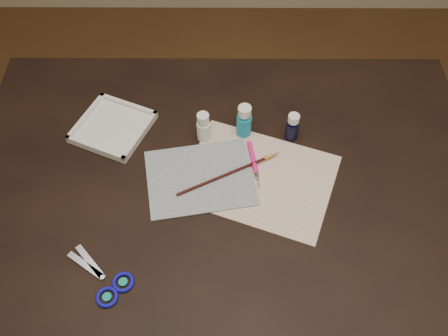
{
  "coord_description": "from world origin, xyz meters",
  "views": [
    {
      "loc": [
        0.0,
        -0.72,
        1.76
      ],
      "look_at": [
        0.0,
        0.0,
        0.8
      ],
      "focal_mm": 40.0,
      "sensor_mm": 36.0,
      "label": 1
    }
  ],
  "objects_px": {
    "paint_bottle_cyan": "(244,121)",
    "paint_bottle_navy": "(292,127)",
    "canvas": "(200,178)",
    "scissors": "(95,275)",
    "paint_bottle_white": "(203,127)",
    "palette_tray": "(113,127)",
    "paper": "(259,178)"
  },
  "relations": [
    {
      "from": "paint_bottle_white",
      "to": "scissors",
      "type": "relative_size",
      "value": 0.47
    },
    {
      "from": "canvas",
      "to": "paint_bottle_white",
      "type": "xyz_separation_m",
      "value": [
        0.01,
        0.13,
        0.04
      ]
    },
    {
      "from": "paper",
      "to": "canvas",
      "type": "relative_size",
      "value": 1.38
    },
    {
      "from": "canvas",
      "to": "palette_tray",
      "type": "distance_m",
      "value": 0.29
    },
    {
      "from": "canvas",
      "to": "palette_tray",
      "type": "height_order",
      "value": "palette_tray"
    },
    {
      "from": "paint_bottle_cyan",
      "to": "scissors",
      "type": "height_order",
      "value": "paint_bottle_cyan"
    },
    {
      "from": "canvas",
      "to": "paint_bottle_navy",
      "type": "xyz_separation_m",
      "value": [
        0.24,
        0.14,
        0.04
      ]
    },
    {
      "from": "palette_tray",
      "to": "paper",
      "type": "bearing_deg",
      "value": -22.39
    },
    {
      "from": "paint_bottle_white",
      "to": "scissors",
      "type": "height_order",
      "value": "paint_bottle_white"
    },
    {
      "from": "paint_bottle_white",
      "to": "paint_bottle_cyan",
      "type": "distance_m",
      "value": 0.11
    },
    {
      "from": "paper",
      "to": "canvas",
      "type": "height_order",
      "value": "canvas"
    },
    {
      "from": "paper",
      "to": "paint_bottle_navy",
      "type": "xyz_separation_m",
      "value": [
        0.09,
        0.13,
        0.04
      ]
    },
    {
      "from": "paint_bottle_white",
      "to": "paint_bottle_cyan",
      "type": "bearing_deg",
      "value": 8.97
    },
    {
      "from": "paint_bottle_cyan",
      "to": "paint_bottle_white",
      "type": "bearing_deg",
      "value": -171.03
    },
    {
      "from": "scissors",
      "to": "paper",
      "type": "bearing_deg",
      "value": -109.69
    },
    {
      "from": "paper",
      "to": "paint_bottle_cyan",
      "type": "bearing_deg",
      "value": 103.14
    },
    {
      "from": "canvas",
      "to": "scissors",
      "type": "xyz_separation_m",
      "value": [
        -0.22,
        -0.26,
        0.0
      ]
    },
    {
      "from": "paint_bottle_cyan",
      "to": "palette_tray",
      "type": "height_order",
      "value": "paint_bottle_cyan"
    },
    {
      "from": "paint_bottle_navy",
      "to": "palette_tray",
      "type": "distance_m",
      "value": 0.48
    },
    {
      "from": "canvas",
      "to": "paint_bottle_white",
      "type": "bearing_deg",
      "value": 87.38
    },
    {
      "from": "paper",
      "to": "palette_tray",
      "type": "xyz_separation_m",
      "value": [
        -0.38,
        0.16,
        0.01
      ]
    },
    {
      "from": "canvas",
      "to": "paint_bottle_navy",
      "type": "relative_size",
      "value": 3.17
    },
    {
      "from": "paper",
      "to": "paint_bottle_navy",
      "type": "bearing_deg",
      "value": 55.98
    },
    {
      "from": "paint_bottle_navy",
      "to": "scissors",
      "type": "xyz_separation_m",
      "value": [
        -0.46,
        -0.4,
        -0.04
      ]
    },
    {
      "from": "paper",
      "to": "paint_bottle_navy",
      "type": "height_order",
      "value": "paint_bottle_navy"
    },
    {
      "from": "paint_bottle_cyan",
      "to": "paint_bottle_navy",
      "type": "relative_size",
      "value": 1.18
    },
    {
      "from": "paint_bottle_navy",
      "to": "scissors",
      "type": "relative_size",
      "value": 0.44
    },
    {
      "from": "paper",
      "to": "scissors",
      "type": "distance_m",
      "value": 0.45
    },
    {
      "from": "canvas",
      "to": "paint_bottle_cyan",
      "type": "xyz_separation_m",
      "value": [
        0.11,
        0.15,
        0.05
      ]
    },
    {
      "from": "canvas",
      "to": "palette_tray",
      "type": "xyz_separation_m",
      "value": [
        -0.24,
        0.16,
        0.01
      ]
    },
    {
      "from": "paint_bottle_white",
      "to": "paint_bottle_navy",
      "type": "relative_size",
      "value": 1.06
    },
    {
      "from": "paper",
      "to": "palette_tray",
      "type": "height_order",
      "value": "palette_tray"
    }
  ]
}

